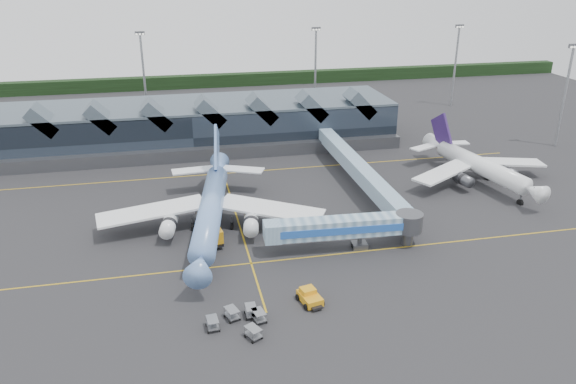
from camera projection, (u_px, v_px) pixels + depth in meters
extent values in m
plane|color=#262528|center=(243.00, 237.00, 84.65)|extent=(260.00, 260.00, 0.00)
cube|color=gold|center=(251.00, 263.00, 77.42)|extent=(120.00, 0.25, 0.01)
cube|color=gold|center=(223.00, 173.00, 109.93)|extent=(120.00, 0.25, 0.01)
cube|color=gold|center=(235.00, 211.00, 93.67)|extent=(0.25, 60.00, 0.01)
cube|color=black|center=(196.00, 81.00, 183.20)|extent=(260.00, 4.00, 4.00)
cube|color=black|center=(191.00, 125.00, 125.29)|extent=(90.00, 20.00, 9.00)
cube|color=#4A5862|center=(189.00, 105.00, 123.49)|extent=(90.00, 20.00, 0.60)
cube|color=#4F5156|center=(195.00, 155.00, 116.58)|extent=(90.00, 2.50, 2.60)
cube|color=#4A5862|center=(44.00, 120.00, 111.49)|extent=(6.43, 6.00, 6.43)
cube|color=#4A5862|center=(101.00, 117.00, 113.63)|extent=(6.43, 6.00, 6.43)
cube|color=#4A5862|center=(157.00, 114.00, 115.77)|extent=(6.43, 6.00, 6.43)
cube|color=#4A5862|center=(210.00, 111.00, 117.91)|extent=(6.43, 6.00, 6.43)
cube|color=#4A5862|center=(262.00, 108.00, 120.05)|extent=(6.43, 6.00, 6.43)
cube|color=#4A5862|center=(311.00, 106.00, 122.19)|extent=(6.43, 6.00, 6.43)
cube|color=#4A5862|center=(359.00, 103.00, 124.33)|extent=(6.43, 6.00, 6.43)
cylinder|color=gray|center=(144.00, 78.00, 142.52)|extent=(0.56, 0.56, 22.00)
cube|color=#4F5156|center=(140.00, 33.00, 138.30)|extent=(2.40, 0.50, 0.90)
cylinder|color=gray|center=(315.00, 71.00, 151.27)|extent=(0.56, 0.56, 22.00)
cube|color=#4F5156|center=(316.00, 29.00, 147.06)|extent=(2.40, 0.50, 0.90)
cylinder|color=gray|center=(455.00, 67.00, 157.25)|extent=(0.56, 0.56, 22.00)
cube|color=#4F5156|center=(460.00, 26.00, 153.03)|extent=(2.40, 0.50, 0.90)
cylinder|color=gray|center=(564.00, 98.00, 122.11)|extent=(0.56, 0.56, 22.00)
cube|color=#4F5156|center=(574.00, 46.00, 117.89)|extent=(2.40, 0.50, 0.90)
cylinder|color=#709DE3|center=(211.00, 209.00, 84.73)|extent=(8.29, 29.17, 3.58)
cone|color=#709DE3|center=(200.00, 266.00, 69.07)|extent=(4.34, 5.49, 3.58)
cube|color=black|center=(199.00, 263.00, 68.21)|extent=(1.40, 0.55, 0.48)
cone|color=#709DE3|center=(218.00, 168.00, 101.05)|extent=(4.62, 7.12, 3.58)
cube|color=white|center=(151.00, 211.00, 85.69)|extent=(16.87, 7.74, 1.18)
cube|color=white|center=(271.00, 209.00, 86.48)|extent=(16.90, 12.27, 1.18)
cylinder|color=white|center=(169.00, 225.00, 83.14)|extent=(3.00, 5.26, 2.22)
cylinder|color=white|center=(251.00, 224.00, 83.67)|extent=(3.00, 5.26, 2.22)
cube|color=#709DE3|center=(217.00, 151.00, 98.10)|extent=(1.92, 9.10, 9.85)
cube|color=white|center=(193.00, 170.00, 99.72)|extent=(7.66, 3.48, 0.24)
cube|color=white|center=(243.00, 170.00, 100.10)|extent=(7.99, 5.63, 0.24)
cylinder|color=#4F5156|center=(203.00, 272.00, 73.21)|extent=(0.26, 0.26, 2.07)
cylinder|color=#4F5156|center=(193.00, 223.00, 86.83)|extent=(0.26, 0.26, 2.07)
cylinder|color=#4F5156|center=(232.00, 222.00, 87.09)|extent=(0.26, 0.26, 2.07)
cylinder|color=black|center=(204.00, 277.00, 73.46)|extent=(0.64, 1.38, 1.32)
cylinder|color=white|center=(481.00, 166.00, 103.77)|extent=(7.03, 22.64, 3.20)
cone|color=white|center=(534.00, 191.00, 92.53)|extent=(3.82, 4.34, 3.20)
cube|color=black|center=(537.00, 188.00, 91.86)|extent=(1.26, 0.54, 0.48)
cone|color=white|center=(436.00, 144.00, 115.47)|extent=(4.04, 5.60, 3.20)
cube|color=white|center=(444.00, 172.00, 102.26)|extent=(13.73, 9.93, 1.07)
cube|color=white|center=(508.00, 162.00, 107.47)|extent=(13.78, 5.99, 1.07)
cylinder|color=#4F5156|center=(464.00, 179.00, 101.19)|extent=(2.62, 4.13, 1.99)
cylinder|color=#4F5156|center=(507.00, 172.00, 104.66)|extent=(2.62, 4.13, 1.99)
cube|color=#311B53|center=(442.00, 132.00, 113.24)|extent=(1.72, 7.17, 7.81)
cube|color=white|center=(424.00, 147.00, 113.39)|extent=(6.49, 4.53, 0.27)
cube|color=white|center=(454.00, 143.00, 115.90)|extent=(6.25, 2.67, 0.27)
cylinder|color=#4F5156|center=(521.00, 199.00, 95.70)|extent=(0.30, 0.30, 1.85)
cylinder|color=#4F5156|center=(464.00, 179.00, 104.62)|extent=(0.30, 0.30, 1.85)
cylinder|color=#4F5156|center=(487.00, 175.00, 106.51)|extent=(0.30, 0.30, 1.85)
cylinder|color=black|center=(520.00, 203.00, 95.92)|extent=(0.68, 1.25, 1.19)
cube|color=#668CAB|center=(342.00, 227.00, 79.84)|extent=(18.31, 3.68, 2.64)
cube|color=blue|center=(344.00, 231.00, 78.55)|extent=(18.17, 1.06, 1.09)
cube|color=#668CAB|center=(272.00, 232.00, 78.37)|extent=(2.51, 3.03, 2.73)
cylinder|color=#4F5156|center=(360.00, 237.00, 80.93)|extent=(0.64, 0.64, 3.59)
cube|color=#4F5156|center=(359.00, 245.00, 81.46)|extent=(2.28, 1.93, 0.82)
cylinder|color=black|center=(353.00, 246.00, 81.36)|extent=(0.41, 0.84, 0.82)
cylinder|color=black|center=(365.00, 245.00, 81.63)|extent=(0.41, 0.84, 0.82)
cylinder|color=#4F5156|center=(409.00, 222.00, 81.31)|extent=(4.00, 4.00, 2.73)
cylinder|color=#4F5156|center=(408.00, 233.00, 82.00)|extent=(1.64, 1.64, 3.59)
cube|color=black|center=(209.00, 234.00, 84.14)|extent=(3.75, 9.16, 0.49)
cube|color=orange|center=(214.00, 237.00, 80.85)|extent=(2.69, 2.52, 2.18)
cube|color=black|center=(215.00, 236.00, 79.98)|extent=(2.17, 0.49, 0.99)
cylinder|color=silver|center=(206.00, 222.00, 84.65)|extent=(3.15, 6.02, 2.27)
sphere|color=silver|center=(202.00, 215.00, 87.12)|extent=(2.18, 2.18, 2.18)
sphere|color=silver|center=(211.00, 230.00, 82.19)|extent=(2.18, 2.18, 2.18)
cylinder|color=black|center=(205.00, 245.00, 81.27)|extent=(0.50, 1.03, 0.99)
cylinder|color=black|center=(222.00, 242.00, 82.10)|extent=(0.50, 1.03, 0.99)
cylinder|color=black|center=(200.00, 235.00, 84.25)|extent=(0.50, 1.03, 0.99)
cylinder|color=black|center=(216.00, 232.00, 85.08)|extent=(0.50, 1.03, 0.99)
cylinder|color=black|center=(196.00, 228.00, 86.38)|extent=(0.50, 1.03, 0.99)
cylinder|color=black|center=(212.00, 226.00, 87.21)|extent=(0.50, 1.03, 0.99)
cube|color=orange|center=(310.00, 298.00, 68.29)|extent=(2.80, 3.82, 0.96)
cube|color=orange|center=(308.00, 291.00, 68.50)|extent=(2.01, 1.87, 0.67)
cube|color=black|center=(317.00, 307.00, 66.85)|extent=(1.47, 1.04, 0.29)
cylinder|color=black|center=(306.00, 307.00, 67.01)|extent=(0.44, 0.81, 0.77)
cylinder|color=black|center=(322.00, 303.00, 67.86)|extent=(0.44, 0.81, 0.77)
cylinder|color=black|center=(298.00, 297.00, 68.94)|extent=(0.44, 0.81, 0.77)
cylinder|color=black|center=(314.00, 293.00, 69.79)|extent=(0.44, 0.81, 0.77)
cube|color=gray|center=(232.00, 315.00, 65.27)|extent=(1.80, 2.24, 0.13)
cube|color=gray|center=(232.00, 309.00, 64.95)|extent=(1.80, 2.24, 0.07)
cylinder|color=black|center=(235.00, 313.00, 66.27)|extent=(0.20, 0.33, 0.32)
cube|color=gray|center=(259.00, 318.00, 64.85)|extent=(1.65, 2.17, 0.13)
cube|color=gray|center=(259.00, 312.00, 64.53)|extent=(1.65, 2.17, 0.07)
cylinder|color=black|center=(262.00, 315.00, 65.82)|extent=(0.18, 0.33, 0.32)
cube|color=gray|center=(213.00, 325.00, 63.49)|extent=(1.39, 2.03, 0.13)
cube|color=gray|center=(212.00, 319.00, 63.17)|extent=(1.39, 2.03, 0.07)
cylinder|color=black|center=(218.00, 323.00, 64.41)|extent=(0.13, 0.33, 0.32)
cube|color=gray|center=(253.00, 334.00, 61.94)|extent=(1.99, 2.29, 0.13)
cube|color=gray|center=(253.00, 328.00, 61.62)|extent=(1.99, 2.29, 0.07)
cylinder|color=black|center=(254.00, 332.00, 62.96)|extent=(0.24, 0.33, 0.32)
cube|color=gray|center=(251.00, 313.00, 65.73)|extent=(1.25, 1.95, 0.13)
cube|color=gray|center=(251.00, 307.00, 65.41)|extent=(1.25, 1.95, 0.07)
cylinder|color=black|center=(256.00, 311.00, 66.63)|extent=(0.11, 0.32, 0.32)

